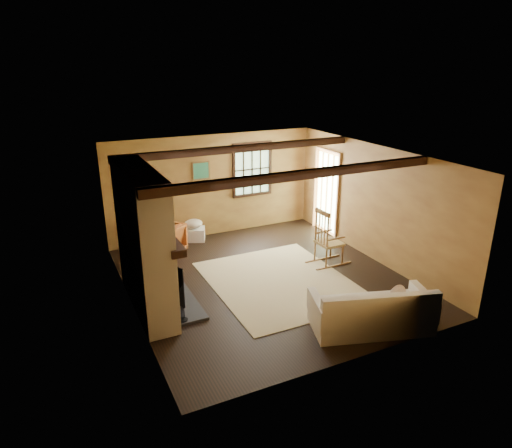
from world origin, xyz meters
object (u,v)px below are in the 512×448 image
fireplace (145,246)px  laundry_basket (194,234)px  rocking_chair (328,241)px  sofa (372,314)px  armchair (163,240)px

fireplace → laundry_basket: 3.18m
fireplace → laundry_basket: bearing=57.3°
rocking_chair → laundry_basket: rocking_chair is taller
rocking_chair → sofa: 2.49m
fireplace → laundry_basket: (1.63, 2.55, -0.95)m
fireplace → armchair: fireplace is taller
laundry_basket → armchair: armchair is taller
laundry_basket → rocking_chair: bearing=-49.6°
rocking_chair → sofa: (-0.75, -2.36, -0.23)m
armchair → sofa: bearing=76.0°
sofa → armchair: size_ratio=2.62×
sofa → laundry_basket: bearing=122.8°
sofa → laundry_basket: sofa is taller
armchair → laundry_basket: bearing=172.0°
fireplace → rocking_chair: bearing=1.9°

